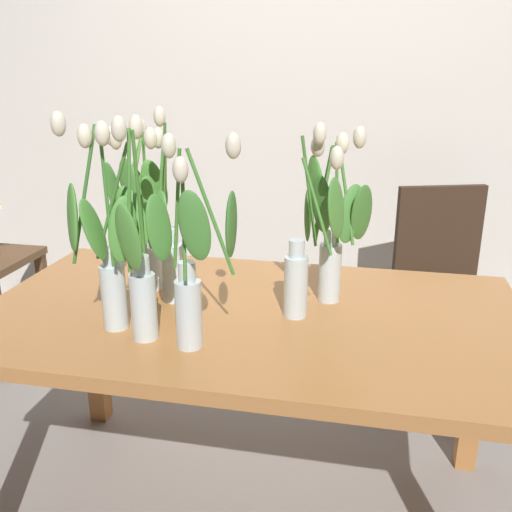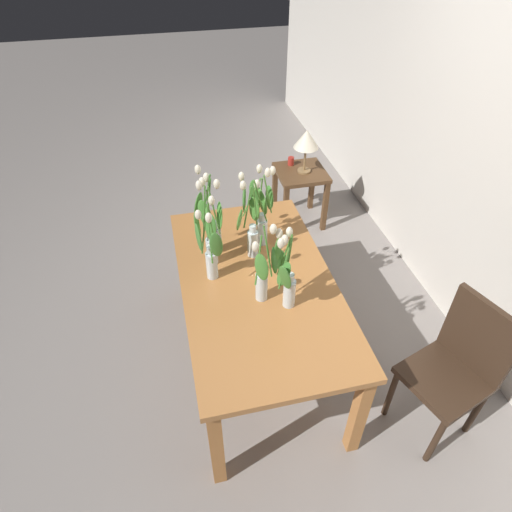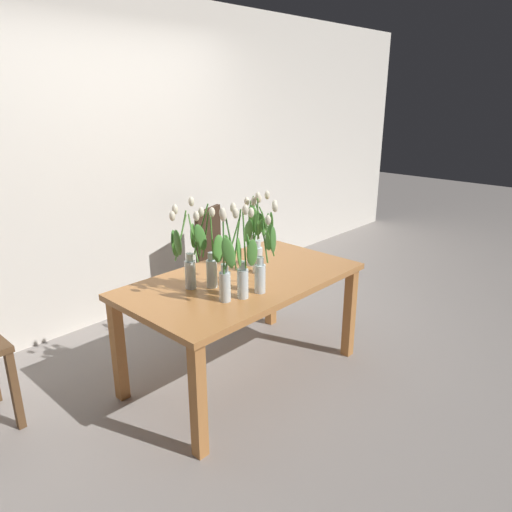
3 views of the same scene
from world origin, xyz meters
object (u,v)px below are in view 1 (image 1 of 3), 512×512
tulip_vase_3 (191,270)px  tulip_vase_4 (108,267)px  tulip_vase_5 (141,226)px  tulip_vase_6 (165,235)px  tulip_vase_1 (332,235)px  tulip_vase_2 (133,263)px  dining_chair (444,280)px  dining_table (250,338)px  tulip_vase_0 (305,254)px

tulip_vase_3 → tulip_vase_4: size_ratio=0.93×
tulip_vase_5 → tulip_vase_6: tulip_vase_6 is taller
tulip_vase_1 → tulip_vase_2: 0.58m
tulip_vase_3 → dining_chair: tulip_vase_3 is taller
tulip_vase_2 → tulip_vase_3: 0.16m
tulip_vase_6 → dining_chair: 1.39m
dining_table → tulip_vase_0: bearing=-1.7°
tulip_vase_6 → dining_chair: (0.94, 0.94, -0.42)m
tulip_vase_4 → tulip_vase_0: bearing=22.4°
dining_table → tulip_vase_4: tulip_vase_4 is taller
dining_chair → dining_table: bearing=-124.8°
dining_table → tulip_vase_5: size_ratio=3.00×
dining_table → dining_chair: bearing=55.2°
dining_chair → tulip_vase_3: bearing=-122.0°
tulip_vase_0 → tulip_vase_2: tulip_vase_2 is taller
tulip_vase_1 → tulip_vase_5: bearing=179.5°
tulip_vase_2 → tulip_vase_6: size_ratio=1.01×
tulip_vase_0 → dining_table: bearing=178.3°
tulip_vase_0 → tulip_vase_6: bearing=174.8°
tulip_vase_3 → tulip_vase_6: bearing=121.3°
tulip_vase_0 → tulip_vase_3: bearing=-135.3°
tulip_vase_2 → tulip_vase_4: (-0.08, 0.02, -0.02)m
tulip_vase_5 → dining_chair: tulip_vase_5 is taller
dining_table → tulip_vase_2: (-0.25, -0.23, 0.30)m
tulip_vase_2 → tulip_vase_1: bearing=34.5°
tulip_vase_0 → tulip_vase_4: bearing=-157.6°
tulip_vase_3 → tulip_vase_6: (-0.18, 0.29, -0.00)m
tulip_vase_0 → tulip_vase_6: 0.43m
tulip_vase_5 → dining_chair: bearing=39.6°
tulip_vase_2 → tulip_vase_5: bearing=109.6°
dining_table → tulip_vase_3: 0.40m
tulip_vase_6 → dining_table: bearing=-7.3°
tulip_vase_1 → tulip_vase_4: bearing=-151.3°
tulip_vase_2 → tulip_vase_3: bearing=-8.0°
tulip_vase_4 → tulip_vase_5: (-0.04, 0.31, 0.02)m
tulip_vase_1 → dining_chair: bearing=62.8°
tulip_vase_6 → tulip_vase_3: bearing=-58.7°
dining_table → tulip_vase_6: bearing=172.7°
dining_table → tulip_vase_4: size_ratio=2.73×
tulip_vase_3 → tulip_vase_5: bearing=128.2°
tulip_vase_3 → dining_chair: size_ratio=0.59×
dining_chair → tulip_vase_4: bearing=-130.6°
tulip_vase_4 → dining_chair: size_ratio=0.63×
tulip_vase_0 → dining_chair: 1.17m
tulip_vase_1 → tulip_vase_2: size_ratio=0.93×
tulip_vase_6 → dining_chair: size_ratio=0.62×
tulip_vase_4 → dining_chair: (1.01, 1.18, -0.40)m
tulip_vase_0 → dining_chair: tulip_vase_0 is taller
tulip_vase_3 → dining_chair: 1.51m
tulip_vase_6 → tulip_vase_2: bearing=-87.3°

